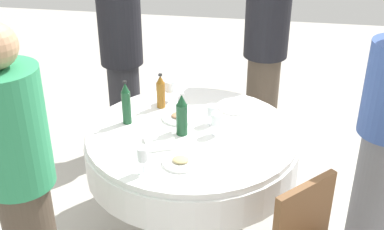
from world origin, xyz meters
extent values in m
plane|color=#B7B2A8|center=(0.00, 0.00, 0.00)|extent=(10.00, 10.00, 0.00)
cylinder|color=white|center=(0.00, 0.00, 0.72)|extent=(1.33, 1.33, 0.04)
cylinder|color=white|center=(0.00, 0.00, 0.59)|extent=(1.36, 1.36, 0.22)
cylinder|color=slate|center=(0.00, 0.00, 0.24)|extent=(0.14, 0.14, 0.48)
cylinder|color=slate|center=(0.00, 0.00, 0.01)|extent=(0.56, 0.56, 0.03)
cylinder|color=#194728|center=(-0.43, 0.04, 0.85)|extent=(0.06, 0.06, 0.22)
cone|color=#194728|center=(-0.43, 0.04, 0.99)|extent=(0.05, 0.05, 0.06)
cylinder|color=black|center=(-0.43, 0.04, 1.03)|extent=(0.02, 0.02, 0.01)
cylinder|color=#194728|center=(-0.06, -0.04, 0.84)|extent=(0.07, 0.07, 0.20)
cone|color=#194728|center=(-0.06, -0.04, 0.98)|extent=(0.06, 0.06, 0.07)
cylinder|color=silver|center=(-0.06, -0.04, 1.02)|extent=(0.03, 0.03, 0.01)
cylinder|color=#8C5619|center=(-0.27, 0.30, 0.83)|extent=(0.06, 0.06, 0.18)
cone|color=#8C5619|center=(-0.27, 0.30, 0.95)|extent=(0.05, 0.05, 0.05)
cylinder|color=black|center=(-0.27, 0.30, 0.98)|extent=(0.03, 0.03, 0.01)
cylinder|color=white|center=(-0.23, 0.40, 0.74)|extent=(0.06, 0.06, 0.00)
cylinder|color=white|center=(-0.23, 0.40, 0.78)|extent=(0.01, 0.01, 0.07)
cylinder|color=white|center=(-0.23, 0.40, 0.86)|extent=(0.07, 0.07, 0.08)
cylinder|color=maroon|center=(-0.23, 0.40, 0.84)|extent=(0.06, 0.06, 0.03)
cylinder|color=white|center=(0.16, -0.01, 0.74)|extent=(0.06, 0.06, 0.00)
cylinder|color=white|center=(0.16, -0.01, 0.78)|extent=(0.01, 0.01, 0.06)
cylinder|color=white|center=(0.16, -0.01, 0.85)|extent=(0.07, 0.07, 0.08)
cylinder|color=white|center=(0.11, 0.12, 0.74)|extent=(0.06, 0.06, 0.00)
cylinder|color=white|center=(0.11, 0.12, 0.77)|extent=(0.01, 0.01, 0.06)
cylinder|color=white|center=(0.11, 0.12, 0.84)|extent=(0.07, 0.07, 0.07)
cylinder|color=white|center=(-0.18, -0.50, 0.74)|extent=(0.06, 0.06, 0.00)
cylinder|color=white|center=(-0.18, -0.50, 0.78)|extent=(0.01, 0.01, 0.08)
cylinder|color=white|center=(-0.18, -0.50, 0.86)|extent=(0.06, 0.06, 0.08)
cylinder|color=maroon|center=(-0.18, -0.50, 0.84)|extent=(0.05, 0.05, 0.03)
cylinder|color=white|center=(0.24, 0.38, 0.75)|extent=(0.25, 0.25, 0.02)
cylinder|color=white|center=(-0.11, 0.15, 0.75)|extent=(0.22, 0.22, 0.02)
ellipsoid|color=tan|center=(-0.11, 0.15, 0.77)|extent=(0.10, 0.09, 0.02)
cylinder|color=white|center=(0.00, -0.38, 0.75)|extent=(0.21, 0.21, 0.02)
ellipsoid|color=tan|center=(0.00, -0.38, 0.77)|extent=(0.09, 0.08, 0.02)
cube|color=silver|center=(0.41, -0.03, 0.74)|extent=(0.17, 0.10, 0.00)
cube|color=white|center=(-0.16, -0.19, 0.75)|extent=(0.24, 0.24, 0.02)
cylinder|color=#26262B|center=(-0.72, 0.89, 0.40)|extent=(0.26, 0.26, 0.81)
cylinder|color=black|center=(-0.72, 0.89, 1.08)|extent=(0.34, 0.34, 0.55)
cylinder|color=#2D8C59|center=(-0.70, -0.87, 1.17)|extent=(0.34, 0.34, 0.60)
cylinder|color=slate|center=(1.13, -0.12, 0.45)|extent=(0.26, 0.26, 0.90)
cylinder|color=#4C3F33|center=(0.41, 0.99, 0.45)|extent=(0.26, 0.26, 0.90)
cylinder|color=black|center=(0.41, 0.99, 1.19)|extent=(0.34, 0.34, 0.58)
cube|color=brown|center=(0.68, -0.64, 0.66)|extent=(0.30, 0.32, 0.42)
camera|label=1|loc=(0.45, -2.64, 2.26)|focal=45.61mm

